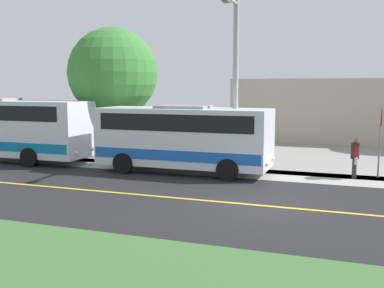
{
  "coord_description": "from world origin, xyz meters",
  "views": [
    {
      "loc": [
        14.09,
        2.94,
        3.77
      ],
      "look_at": [
        -3.5,
        -3.43,
        1.4
      ],
      "focal_mm": 43.06,
      "sensor_mm": 36.0,
      "label": 1
    }
  ],
  "objects_px": {
    "stop_sign": "(381,130)",
    "street_light_pole": "(235,79)",
    "shuttle_bus_front": "(184,136)",
    "pedestrian_with_bags": "(355,157)",
    "tree_curbside": "(113,73)"
  },
  "relations": [
    {
      "from": "stop_sign",
      "to": "street_light_pole",
      "type": "height_order",
      "value": "street_light_pole"
    },
    {
      "from": "shuttle_bus_front",
      "to": "tree_curbside",
      "type": "relative_size",
      "value": 1.12
    },
    {
      "from": "shuttle_bus_front",
      "to": "pedestrian_with_bags",
      "type": "distance_m",
      "value": 7.19
    },
    {
      "from": "shuttle_bus_front",
      "to": "stop_sign",
      "type": "distance_m",
      "value": 8.17
    },
    {
      "from": "shuttle_bus_front",
      "to": "pedestrian_with_bags",
      "type": "relative_size",
      "value": 4.57
    },
    {
      "from": "pedestrian_with_bags",
      "to": "tree_curbside",
      "type": "distance_m",
      "value": 12.76
    },
    {
      "from": "shuttle_bus_front",
      "to": "stop_sign",
      "type": "xyz_separation_m",
      "value": [
        -1.57,
        8.01,
        0.35
      ]
    },
    {
      "from": "stop_sign",
      "to": "street_light_pole",
      "type": "bearing_deg",
      "value": -78.05
    },
    {
      "from": "shuttle_bus_front",
      "to": "street_light_pole",
      "type": "distance_m",
      "value": 3.29
    },
    {
      "from": "pedestrian_with_bags",
      "to": "street_light_pole",
      "type": "relative_size",
      "value": 0.23
    },
    {
      "from": "street_light_pole",
      "to": "tree_curbside",
      "type": "distance_m",
      "value": 7.68
    },
    {
      "from": "shuttle_bus_front",
      "to": "pedestrian_with_bags",
      "type": "height_order",
      "value": "shuttle_bus_front"
    },
    {
      "from": "pedestrian_with_bags",
      "to": "tree_curbside",
      "type": "xyz_separation_m",
      "value": [
        -1.75,
        -12.13,
        3.54
      ]
    },
    {
      "from": "stop_sign",
      "to": "street_light_pole",
      "type": "xyz_separation_m",
      "value": [
        1.23,
        -5.83,
        2.09
      ]
    },
    {
      "from": "shuttle_bus_front",
      "to": "tree_curbside",
      "type": "xyz_separation_m",
      "value": [
        -2.87,
        -5.06,
        2.82
      ]
    }
  ]
}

